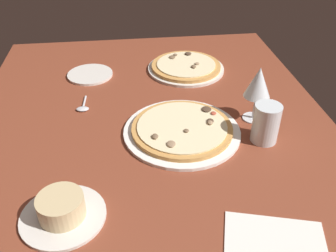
{
  "coord_description": "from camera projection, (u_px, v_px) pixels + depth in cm",
  "views": [
    {
      "loc": [
        -85.22,
        6.56,
        67.2
      ],
      "look_at": [
        0.29,
        -4.13,
        7.0
      ],
      "focal_mm": 39.43,
      "sensor_mm": 36.0,
      "label": 1
    }
  ],
  "objects": [
    {
      "name": "dining_table",
      "position": [
        154.0,
        142.0,
        1.07
      ],
      "size": [
        150.0,
        110.0,
        4.0
      ],
      "primitive_type": "cube",
      "color": "brown",
      "rests_on": "ground"
    },
    {
      "name": "pizza_main",
      "position": [
        182.0,
        130.0,
        1.07
      ],
      "size": [
        33.99,
        33.99,
        3.38
      ],
      "color": "white",
      "rests_on": "dining_table"
    },
    {
      "name": "pizza_side",
      "position": [
        186.0,
        67.0,
        1.41
      ],
      "size": [
        28.94,
        28.94,
        3.37
      ],
      "color": "silver",
      "rests_on": "dining_table"
    },
    {
      "name": "ramekin_on_saucer",
      "position": [
        62.0,
        210.0,
        0.8
      ],
      "size": [
        18.89,
        18.89,
        6.0
      ],
      "color": "silver",
      "rests_on": "dining_table"
    },
    {
      "name": "wine_glass_far",
      "position": [
        258.0,
        84.0,
        1.07
      ],
      "size": [
        7.83,
        7.83,
        17.25
      ],
      "color": "silver",
      "rests_on": "dining_table"
    },
    {
      "name": "water_glass",
      "position": [
        266.0,
        125.0,
        1.02
      ],
      "size": [
        7.47,
        7.47,
        11.31
      ],
      "color": "silver",
      "rests_on": "dining_table"
    },
    {
      "name": "side_plate",
      "position": [
        90.0,
        74.0,
        1.37
      ],
      "size": [
        16.66,
        16.66,
        0.9
      ],
      "primitive_type": "cylinder",
      "color": "silver",
      "rests_on": "dining_table"
    },
    {
      "name": "paper_menu",
      "position": [
        275.0,
        242.0,
        0.76
      ],
      "size": [
        18.34,
        23.47,
        0.3
      ],
      "primitive_type": "cube",
      "rotation": [
        0.0,
        0.0,
        -0.28
      ],
      "color": "white",
      "rests_on": "dining_table"
    },
    {
      "name": "spoon",
      "position": [
        83.0,
        107.0,
        1.18
      ],
      "size": [
        9.68,
        4.17,
        1.0
      ],
      "color": "silver",
      "rests_on": "dining_table"
    }
  ]
}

